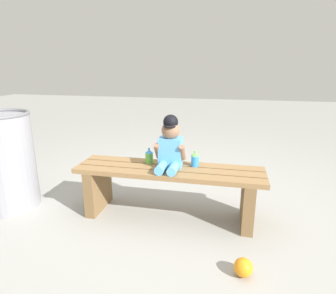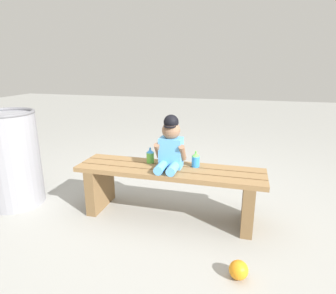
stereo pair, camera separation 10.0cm
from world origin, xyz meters
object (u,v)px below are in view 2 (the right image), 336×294
(toy_ball, at_px, (239,270))
(sippy_cup_right, at_px, (196,159))
(sippy_cup_left, at_px, (150,156))
(trash_bin, at_px, (11,158))
(park_bench, at_px, (169,184))
(child_figure, at_px, (170,145))

(toy_ball, bearing_deg, sippy_cup_right, 119.18)
(sippy_cup_left, height_order, trash_bin, trash_bin)
(park_bench, height_order, sippy_cup_right, sippy_cup_right)
(child_figure, height_order, sippy_cup_left, child_figure)
(toy_ball, bearing_deg, child_figure, 133.24)
(toy_ball, height_order, trash_bin, trash_bin)
(park_bench, distance_m, child_figure, 0.31)
(sippy_cup_right, xyz_separation_m, toy_ball, (0.37, -0.65, -0.41))
(park_bench, distance_m, sippy_cup_right, 0.28)
(sippy_cup_right, relative_size, toy_ball, 1.14)
(sippy_cup_left, relative_size, sippy_cup_right, 1.00)
(park_bench, height_order, sippy_cup_left, sippy_cup_left)
(park_bench, bearing_deg, sippy_cup_right, 23.39)
(child_figure, xyz_separation_m, trash_bin, (-1.35, -0.13, -0.18))
(park_bench, xyz_separation_m, child_figure, (0.01, 0.01, 0.31))
(toy_ball, relative_size, trash_bin, 0.14)
(sippy_cup_right, height_order, trash_bin, trash_bin)
(park_bench, xyz_separation_m, sippy_cup_left, (-0.18, 0.08, 0.19))
(sippy_cup_right, bearing_deg, sippy_cup_left, 180.00)
(park_bench, distance_m, toy_ball, 0.83)
(park_bench, relative_size, sippy_cup_left, 11.51)
(park_bench, bearing_deg, sippy_cup_left, 155.47)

